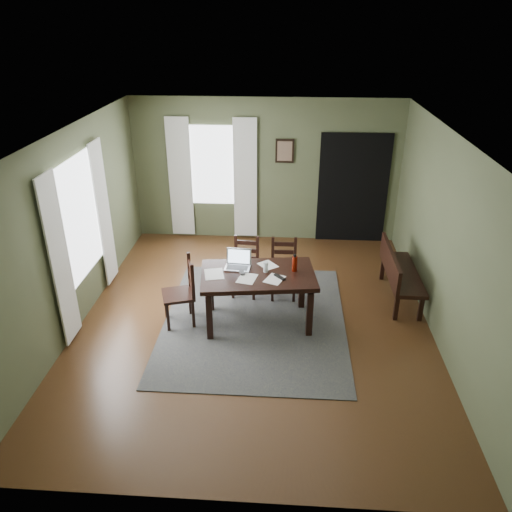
# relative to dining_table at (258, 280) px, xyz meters

# --- Properties ---
(ground) EXTENTS (5.00, 6.00, 0.01)m
(ground) POSITION_rel_dining_table_xyz_m (-0.05, 0.03, -0.71)
(ground) COLOR #492C16
(room_shell) EXTENTS (5.02, 6.02, 2.71)m
(room_shell) POSITION_rel_dining_table_xyz_m (-0.05, 0.03, 1.10)
(room_shell) COLOR #4E5738
(room_shell) RESTS_ON ground
(rug) EXTENTS (2.60, 3.20, 0.01)m
(rug) POSITION_rel_dining_table_xyz_m (-0.05, 0.03, -0.69)
(rug) COLOR #3D3D3D
(rug) RESTS_ON ground
(dining_table) EXTENTS (1.68, 1.13, 0.79)m
(dining_table) POSITION_rel_dining_table_xyz_m (0.00, 0.00, 0.00)
(dining_table) COLOR black
(dining_table) RESTS_ON rug
(chair_end) EXTENTS (0.55, 0.55, 1.00)m
(chair_end) POSITION_rel_dining_table_xyz_m (-1.07, -0.07, -0.21)
(chair_end) COLOR black
(chair_end) RESTS_ON rug
(chair_back_left) EXTENTS (0.43, 0.44, 0.92)m
(chair_back_left) POSITION_rel_dining_table_xyz_m (-0.25, 0.83, -0.25)
(chair_back_left) COLOR black
(chair_back_left) RESTS_ON rug
(chair_back_right) EXTENTS (0.41, 0.42, 0.93)m
(chair_back_right) POSITION_rel_dining_table_xyz_m (0.35, 0.80, -0.24)
(chair_back_right) COLOR black
(chair_back_right) RESTS_ON rug
(bench) EXTENTS (0.46, 1.44, 0.81)m
(bench) POSITION_rel_dining_table_xyz_m (2.10, 0.82, -0.21)
(bench) COLOR black
(bench) RESTS_ON ground
(laptop) EXTENTS (0.38, 0.31, 0.24)m
(laptop) POSITION_rel_dining_table_xyz_m (-0.30, 0.19, 0.16)
(laptop) COLOR #B7B7BC
(laptop) RESTS_ON dining_table
(computer_mouse) EXTENTS (0.09, 0.12, 0.03)m
(computer_mouse) POSITION_rel_dining_table_xyz_m (-0.22, -0.03, 0.11)
(computer_mouse) COLOR #3F3F42
(computer_mouse) RESTS_ON dining_table
(tv_remote) EXTENTS (0.17, 0.18, 0.02)m
(tv_remote) POSITION_rel_dining_table_xyz_m (0.30, -0.10, 0.11)
(tv_remote) COLOR black
(tv_remote) RESTS_ON dining_table
(drinking_glass) EXTENTS (0.08, 0.08, 0.15)m
(drinking_glass) POSITION_rel_dining_table_xyz_m (0.10, 0.05, 0.17)
(drinking_glass) COLOR silver
(drinking_glass) RESTS_ON dining_table
(water_bottle) EXTENTS (0.09, 0.09, 0.25)m
(water_bottle) POSITION_rel_dining_table_xyz_m (0.50, 0.11, 0.21)
(water_bottle) COLOR #9D1F0C
(water_bottle) RESTS_ON dining_table
(paper_a) EXTENTS (0.32, 0.38, 0.00)m
(paper_a) POSITION_rel_dining_table_xyz_m (-0.61, -0.06, 0.10)
(paper_a) COLOR white
(paper_a) RESTS_ON dining_table
(paper_b) EXTENTS (0.32, 0.35, 0.00)m
(paper_b) POSITION_rel_dining_table_xyz_m (0.23, -0.15, 0.10)
(paper_b) COLOR white
(paper_b) RESTS_ON dining_table
(paper_c) EXTENTS (0.33, 0.34, 0.00)m
(paper_c) POSITION_rel_dining_table_xyz_m (0.12, 0.26, 0.10)
(paper_c) COLOR white
(paper_c) RESTS_ON dining_table
(paper_e) EXTENTS (0.29, 0.35, 0.00)m
(paper_e) POSITION_rel_dining_table_xyz_m (-0.14, -0.16, 0.10)
(paper_e) COLOR white
(paper_e) RESTS_ON dining_table
(window_left) EXTENTS (0.01, 1.30, 1.70)m
(window_left) POSITION_rel_dining_table_xyz_m (-2.52, 0.23, 0.75)
(window_left) COLOR white
(window_left) RESTS_ON ground
(window_back) EXTENTS (1.00, 0.01, 1.50)m
(window_back) POSITION_rel_dining_table_xyz_m (-1.05, 3.00, 0.75)
(window_back) COLOR white
(window_back) RESTS_ON ground
(curtain_left_near) EXTENTS (0.03, 0.48, 2.30)m
(curtain_left_near) POSITION_rel_dining_table_xyz_m (-2.49, -0.59, 0.50)
(curtain_left_near) COLOR silver
(curtain_left_near) RESTS_ON ground
(curtain_left_far) EXTENTS (0.03, 0.48, 2.30)m
(curtain_left_far) POSITION_rel_dining_table_xyz_m (-2.49, 1.05, 0.50)
(curtain_left_far) COLOR silver
(curtain_left_far) RESTS_ON ground
(curtain_back_left) EXTENTS (0.44, 0.03, 2.30)m
(curtain_back_left) POSITION_rel_dining_table_xyz_m (-1.67, 2.97, 0.50)
(curtain_back_left) COLOR silver
(curtain_back_left) RESTS_ON ground
(curtain_back_right) EXTENTS (0.44, 0.03, 2.30)m
(curtain_back_right) POSITION_rel_dining_table_xyz_m (-0.43, 2.97, 0.50)
(curtain_back_right) COLOR silver
(curtain_back_right) RESTS_ON ground
(framed_picture) EXTENTS (0.34, 0.03, 0.44)m
(framed_picture) POSITION_rel_dining_table_xyz_m (0.30, 3.00, 1.05)
(framed_picture) COLOR black
(framed_picture) RESTS_ON ground
(doorway_back) EXTENTS (1.30, 0.03, 2.10)m
(doorway_back) POSITION_rel_dining_table_xyz_m (1.60, 3.00, 0.35)
(doorway_back) COLOR black
(doorway_back) RESTS_ON ground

